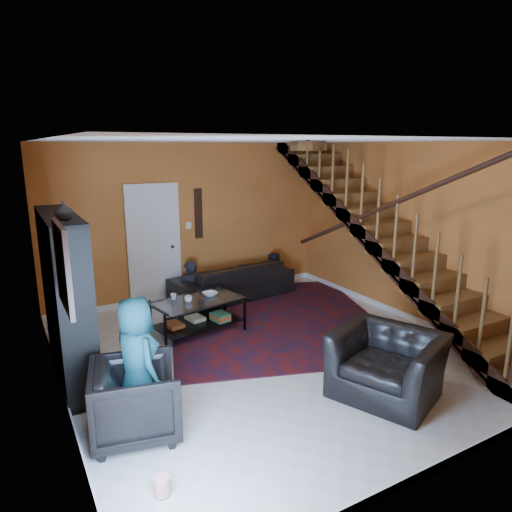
{
  "coord_description": "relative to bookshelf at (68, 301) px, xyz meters",
  "views": [
    {
      "loc": [
        -2.97,
        -4.92,
        2.74
      ],
      "look_at": [
        0.03,
        0.4,
        1.26
      ],
      "focal_mm": 32.0,
      "sensor_mm": 36.0,
      "label": 1
    }
  ],
  "objects": [
    {
      "name": "door",
      "position": [
        1.7,
        2.12,
        0.06
      ],
      "size": [
        0.82,
        0.05,
        2.05
      ],
      "primitive_type": "cube",
      "color": "silver",
      "rests_on": "floor"
    },
    {
      "name": "room",
      "position": [
        1.07,
        0.73,
        -0.91
      ],
      "size": [
        5.5,
        5.5,
        5.5
      ],
      "color": "#CB6E2D",
      "rests_on": "ground"
    },
    {
      "name": "framed_picture",
      "position": [
        -0.17,
        -1.5,
        0.79
      ],
      "size": [
        0.04,
        0.74,
        0.74
      ],
      "primitive_type": "cube",
      "color": "maroon",
      "rests_on": "room"
    },
    {
      "name": "bookshelf",
      "position": [
        0.0,
        0.0,
        0.0
      ],
      "size": [
        0.35,
        1.8,
        2.0
      ],
      "color": "black",
      "rests_on": "floor"
    },
    {
      "name": "sofa",
      "position": [
        3.01,
        1.7,
        -0.63
      ],
      "size": [
        2.34,
        1.12,
        0.66
      ],
      "primitive_type": "imported",
      "rotation": [
        0.0,
        0.0,
        3.25
      ],
      "color": "black",
      "rests_on": "floor"
    },
    {
      "name": "person_child",
      "position": [
        0.45,
        -1.28,
        -0.31
      ],
      "size": [
        0.55,
        0.72,
        1.31
      ],
      "primitive_type": "imported",
      "rotation": [
        0.0,
        0.0,
        1.8
      ],
      "color": "#19525F",
      "rests_on": "armchair_left"
    },
    {
      "name": "floor",
      "position": [
        2.4,
        -0.6,
        -0.96
      ],
      "size": [
        5.5,
        5.5,
        0.0
      ],
      "primitive_type": "plane",
      "color": "beige",
      "rests_on": "ground"
    },
    {
      "name": "rug",
      "position": [
        3.09,
        0.39,
        -0.96
      ],
      "size": [
        4.24,
        4.54,
        0.02
      ],
      "primitive_type": "cube",
      "rotation": [
        0.0,
        0.0,
        -0.32
      ],
      "color": "#480E0C",
      "rests_on": "floor"
    },
    {
      "name": "vase",
      "position": [
        -0.0,
        -0.5,
        1.13
      ],
      "size": [
        0.18,
        0.18,
        0.19
      ],
      "primitive_type": "imported",
      "color": "#999999",
      "rests_on": "bookshelf"
    },
    {
      "name": "person_adult_b",
      "position": [
        3.9,
        1.75,
        -0.82
      ],
      "size": [
        0.6,
        0.48,
        1.19
      ],
      "primitive_type": "imported",
      "rotation": [
        0.0,
        0.0,
        3.19
      ],
      "color": "black",
      "rests_on": "sofa"
    },
    {
      "name": "popcorn_bucket",
      "position": [
        0.3,
        -2.44,
        -0.87
      ],
      "size": [
        0.14,
        0.14,
        0.15
      ],
      "primitive_type": "cylinder",
      "rotation": [
        0.0,
        0.0,
        -0.07
      ],
      "color": "red",
      "rests_on": "rug"
    },
    {
      "name": "ceiling_fixture",
      "position": [
        2.4,
        -1.4,
        1.78
      ],
      "size": [
        0.4,
        0.4,
        0.1
      ],
      "primitive_type": "cylinder",
      "color": "#3F2814",
      "rests_on": "room"
    },
    {
      "name": "cup_b",
      "position": [
        1.55,
        0.75,
        -0.43
      ],
      "size": [
        0.11,
        0.11,
        0.09
      ],
      "primitive_type": "imported",
      "rotation": [
        0.0,
        0.0,
        0.25
      ],
      "color": "#999999",
      "rests_on": "coffee_table"
    },
    {
      "name": "armchair_left",
      "position": [
        0.35,
        -1.54,
        -0.59
      ],
      "size": [
        0.97,
        0.95,
        0.74
      ],
      "primitive_type": "imported",
      "rotation": [
        0.0,
        0.0,
        1.35
      ],
      "color": "black",
      "rests_on": "floor"
    },
    {
      "name": "cup_a",
      "position": [
        1.71,
        0.54,
        -0.42
      ],
      "size": [
        0.12,
        0.12,
        0.09
      ],
      "primitive_type": "imported",
      "rotation": [
        0.0,
        0.0,
        0.02
      ],
      "color": "#999999",
      "rests_on": "coffee_table"
    },
    {
      "name": "wall_hanging",
      "position": [
        2.55,
        2.13,
        0.59
      ],
      "size": [
        0.14,
        0.03,
        0.9
      ],
      "primitive_type": "cube",
      "color": "black",
      "rests_on": "room"
    },
    {
      "name": "bowl",
      "position": [
        2.1,
        0.65,
        -0.44
      ],
      "size": [
        0.26,
        0.26,
        0.05
      ],
      "primitive_type": "imported",
      "rotation": [
        0.0,
        0.0,
        0.2
      ],
      "color": "#999999",
      "rests_on": "coffee_table"
    },
    {
      "name": "staircase",
      "position": [
        4.53,
        -0.6,
        0.43
      ],
      "size": [
        0.95,
        5.02,
        3.18
      ],
      "color": "brown",
      "rests_on": "floor"
    },
    {
      "name": "person_adult_a",
      "position": [
        2.2,
        1.75,
        -0.79
      ],
      "size": [
        0.47,
        0.32,
        1.24
      ],
      "primitive_type": "imported",
      "rotation": [
        0.0,
        0.0,
        3.09
      ],
      "color": "black",
      "rests_on": "sofa"
    },
    {
      "name": "coffee_table",
      "position": [
        1.85,
        0.55,
        -0.68
      ],
      "size": [
        1.42,
        0.99,
        0.5
      ],
      "rotation": [
        0.0,
        0.0,
        0.19
      ],
      "color": "black",
      "rests_on": "floor"
    },
    {
      "name": "armchair_right",
      "position": [
        3.0,
        -2.18,
        -0.6
      ],
      "size": [
        1.34,
        1.41,
        0.73
      ],
      "primitive_type": "imported",
      "rotation": [
        0.0,
        0.0,
        -1.17
      ],
      "color": "black",
      "rests_on": "floor"
    }
  ]
}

